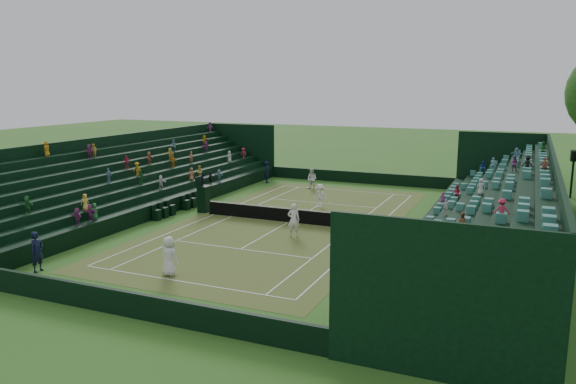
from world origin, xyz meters
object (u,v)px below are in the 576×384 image
(player_far_east, at_px, (320,196))
(player_near_west, at_px, (169,256))
(tennis_net, at_px, (288,215))
(player_near_east, at_px, (294,220))
(umpire_chair, at_px, (203,195))
(player_far_west, at_px, (312,179))

(player_far_east, bearing_deg, player_near_west, -89.95)
(tennis_net, distance_m, player_near_east, 3.27)
(umpire_chair, bearing_deg, player_near_west, -65.06)
(player_far_east, bearing_deg, tennis_net, -88.59)
(tennis_net, xyz_separation_m, umpire_chair, (-6.55, 0.47, 0.65))
(player_near_west, xyz_separation_m, player_near_east, (2.62, 8.55, 0.05))
(player_near_east, height_order, player_far_east, player_near_east)
(player_far_west, bearing_deg, player_near_west, -72.34)
(player_near_west, bearing_deg, player_near_east, -97.62)
(tennis_net, xyz_separation_m, player_near_east, (1.58, -2.83, 0.45))
(tennis_net, bearing_deg, player_far_east, 86.76)
(tennis_net, height_order, player_far_east, player_far_east)
(player_near_east, bearing_deg, umpire_chair, -40.95)
(tennis_net, xyz_separation_m, player_far_east, (0.29, 5.11, 0.31))
(tennis_net, height_order, player_far_west, player_far_west)
(player_far_east, bearing_deg, player_far_west, 120.46)
(player_near_west, xyz_separation_m, player_far_east, (1.33, 16.50, -0.09))
(umpire_chair, xyz_separation_m, player_far_west, (3.85, 10.82, -0.28))
(player_far_west, bearing_deg, tennis_net, -63.09)
(player_near_west, distance_m, player_near_east, 8.95)
(umpire_chair, height_order, player_far_west, umpire_chair)
(umpire_chair, relative_size, player_far_east, 1.64)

